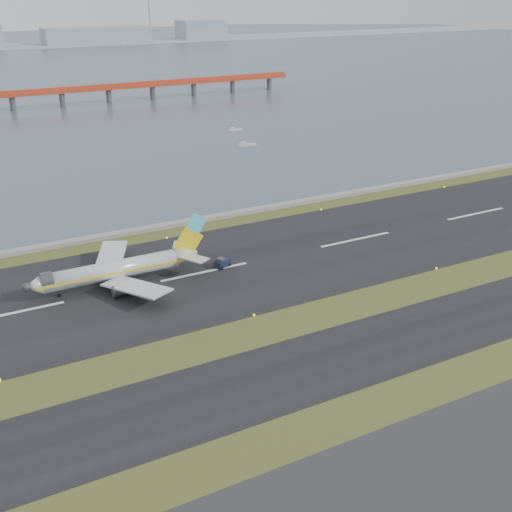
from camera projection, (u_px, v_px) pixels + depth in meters
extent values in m
plane|color=#374B1B|center=(274.00, 334.00, 113.58)|extent=(1000.00, 1000.00, 0.00)
cube|color=black|center=(311.00, 366.00, 103.84)|extent=(1000.00, 18.00, 0.10)
cube|color=black|center=(205.00, 272.00, 137.87)|extent=(1000.00, 45.00, 0.10)
cube|color=gray|center=(156.00, 227.00, 162.00)|extent=(1000.00, 2.50, 1.00)
cube|color=#BF3C20|center=(61.00, 92.00, 321.94)|extent=(260.00, 5.00, 1.60)
cube|color=#BF3C20|center=(61.00, 89.00, 321.35)|extent=(260.00, 0.40, 1.40)
cylinder|color=#4C4C51|center=(62.00, 101.00, 323.70)|extent=(2.80, 2.80, 7.00)
cylinder|color=#4C4C51|center=(233.00, 87.00, 365.66)|extent=(2.80, 2.80, 7.00)
cube|color=#92A2AD|center=(96.00, 35.00, 673.96)|extent=(110.00, 35.00, 16.00)
cube|color=#92A2AD|center=(201.00, 30.00, 725.63)|extent=(50.00, 35.00, 20.00)
cylinder|color=#92A2AD|center=(149.00, 12.00, 691.59)|extent=(1.80, 1.80, 60.00)
cylinder|color=silver|center=(112.00, 270.00, 130.35)|extent=(28.00, 3.80, 3.80)
cone|color=silver|center=(33.00, 286.00, 123.54)|extent=(3.20, 3.80, 3.80)
cone|color=silver|center=(186.00, 254.00, 137.32)|extent=(5.00, 3.80, 3.80)
cube|color=yellow|center=(115.00, 274.00, 128.80)|extent=(31.00, 0.06, 0.45)
cube|color=yellow|center=(109.00, 267.00, 131.91)|extent=(31.00, 0.06, 0.45)
cube|color=silver|center=(136.00, 287.00, 124.70)|extent=(11.31, 15.89, 1.66)
cube|color=silver|center=(111.00, 257.00, 138.48)|extent=(11.31, 15.89, 1.66)
cylinder|color=#3C3C41|center=(124.00, 290.00, 126.45)|extent=(4.20, 2.10, 2.10)
cylinder|color=#3C3C41|center=(107.00, 268.00, 136.18)|extent=(4.20, 2.10, 2.10)
cube|color=yellow|center=(189.00, 241.00, 136.54)|extent=(6.80, 0.35, 6.85)
cube|color=#55E1F1|center=(196.00, 223.00, 135.92)|extent=(4.85, 0.37, 4.90)
cube|color=silver|center=(194.00, 258.00, 134.18)|extent=(5.64, 6.80, 0.22)
cube|color=silver|center=(180.00, 246.00, 140.33)|extent=(5.64, 6.80, 0.22)
cylinder|color=black|center=(59.00, 295.00, 126.74)|extent=(0.80, 0.28, 0.80)
cylinder|color=black|center=(125.00, 287.00, 129.89)|extent=(1.00, 0.38, 1.00)
cylinder|color=black|center=(116.00, 277.00, 134.43)|extent=(1.00, 0.38, 1.00)
cube|color=#131834|center=(222.00, 263.00, 140.00)|extent=(4.02, 3.16, 1.32)
cube|color=#3C3C41|center=(221.00, 260.00, 139.34)|extent=(2.05, 2.11, 0.77)
cylinder|color=black|center=(222.00, 268.00, 138.86)|extent=(0.84, 0.60, 0.77)
cylinder|color=black|center=(216.00, 266.00, 139.90)|extent=(0.84, 0.60, 0.77)
cylinder|color=black|center=(229.00, 265.00, 140.58)|extent=(0.84, 0.60, 0.77)
cylinder|color=black|center=(223.00, 263.00, 141.62)|extent=(0.84, 0.60, 0.77)
cube|color=silver|center=(247.00, 145.00, 245.46)|extent=(7.34, 4.44, 0.90)
cube|color=silver|center=(243.00, 143.00, 244.94)|extent=(2.42, 2.18, 0.90)
cube|color=silver|center=(235.00, 130.00, 271.39)|extent=(6.16, 2.48, 0.77)
cube|color=silver|center=(232.00, 128.00, 270.67)|extent=(1.84, 1.54, 0.77)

